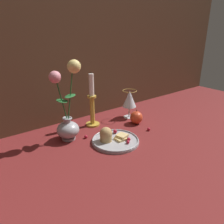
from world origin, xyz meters
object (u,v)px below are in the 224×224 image
object	(u,v)px
plate_with_pastries	(113,139)
apple_beside_vase	(136,117)
candlestick	(92,105)
wine_glass	(129,100)
vase	(68,114)

from	to	relation	value
plate_with_pastries	apple_beside_vase	world-z (taller)	apple_beside_vase
candlestick	apple_beside_vase	xyz separation A→B (m)	(0.20, -0.12, -0.08)
plate_with_pastries	wine_glass	bearing A→B (deg)	35.33
candlestick	apple_beside_vase	size ratio (longest dim) A/B	3.54
plate_with_pastries	vase	bearing A→B (deg)	133.97
vase	wine_glass	bearing A→B (deg)	4.60
vase	wine_glass	distance (m)	0.41
vase	apple_beside_vase	world-z (taller)	vase
plate_with_pastries	apple_beside_vase	bearing A→B (deg)	22.51
wine_glass	candlestick	distance (m)	0.24
plate_with_pastries	wine_glass	xyz separation A→B (m)	(0.26, 0.19, 0.09)
vase	apple_beside_vase	size ratio (longest dim) A/B	4.50
vase	candlestick	size ratio (longest dim) A/B	1.27
candlestick	apple_beside_vase	distance (m)	0.25
candlestick	apple_beside_vase	bearing A→B (deg)	-31.24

